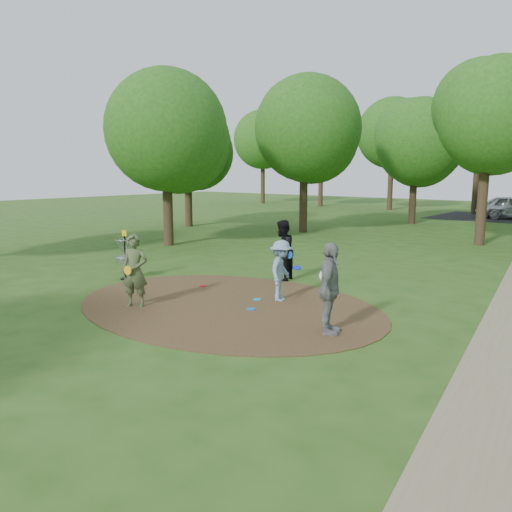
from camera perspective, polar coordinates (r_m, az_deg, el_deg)
The scene contains 11 objects.
ground at distance 12.68m, azimuth -3.43°, elevation -5.62°, with size 100.00×100.00×0.00m, color #2D5119.
dirt_clearing at distance 12.68m, azimuth -3.43°, elevation -5.58°, with size 8.40×8.40×0.02m, color #47301C.
player_observer_with_disc at distance 12.64m, azimuth -13.67°, elevation -1.67°, with size 0.79×0.71×1.83m.
player_throwing_with_disc at distance 12.92m, azimuth 2.90°, elevation -1.69°, with size 1.08×1.17×1.60m.
player_walking_with_disc at distance 15.29m, azimuth 3.01°, elevation 0.63°, with size 0.92×1.06×1.88m.
player_waiting_with_disc at distance 10.34m, azimuth 8.40°, elevation -3.75°, with size 0.83×1.22×1.92m.
disc_ground_cyan at distance 13.09m, azimuth 0.16°, elevation -4.98°, with size 0.22×0.22×0.02m, color #199DC8.
disc_ground_blue at distance 12.20m, azimuth -0.54°, elevation -6.08°, with size 0.22×0.22×0.02m, color blue.
disc_ground_red at distance 14.67m, azimuth -6.16°, elevation -3.42°, with size 0.22×0.22×0.02m, color red.
disc_golf_basket at distance 15.99m, azimuth -14.73°, elevation 0.49°, with size 0.63×0.63×1.54m.
tree_ring at distance 19.31m, azimuth 18.82°, elevation 14.43°, with size 37.32×45.74×8.91m.
Camera 1 is at (8.26, -9.02, 3.35)m, focal length 35.00 mm.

